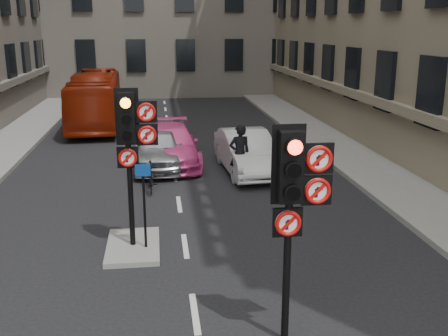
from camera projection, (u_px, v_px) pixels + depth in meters
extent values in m
cube|color=gray|center=(364.00, 160.00, 19.84)|extent=(3.00, 50.00, 0.16)
cube|color=gray|center=(133.00, 246.00, 12.10)|extent=(1.20, 2.00, 0.12)
cylinder|color=black|center=(287.00, 273.00, 8.30)|extent=(0.12, 0.12, 2.40)
cube|color=black|center=(290.00, 167.00, 7.84)|extent=(0.36, 0.28, 1.10)
cube|color=black|center=(288.00, 164.00, 7.96)|extent=(0.52, 0.03, 1.25)
cylinder|color=#FF1407|center=(295.00, 148.00, 7.51)|extent=(0.22, 0.01, 0.22)
cylinder|color=black|center=(294.00, 171.00, 7.60)|extent=(0.22, 0.01, 0.22)
cylinder|color=black|center=(294.00, 194.00, 7.69)|extent=(0.22, 0.01, 0.22)
cube|color=black|center=(318.00, 158.00, 7.84)|extent=(0.47, 0.05, 0.47)
cylinder|color=white|center=(319.00, 159.00, 7.80)|extent=(0.41, 0.02, 0.41)
torus|color=#BF0C0A|center=(319.00, 159.00, 7.79)|extent=(0.41, 0.06, 0.41)
cube|color=#BF0C0A|center=(319.00, 159.00, 7.78)|extent=(0.25, 0.01, 0.25)
cube|color=black|center=(317.00, 190.00, 7.97)|extent=(0.47, 0.05, 0.47)
cylinder|color=white|center=(317.00, 191.00, 7.93)|extent=(0.41, 0.02, 0.41)
torus|color=#BF0C0A|center=(318.00, 191.00, 7.92)|extent=(0.41, 0.06, 0.41)
cube|color=#BF0C0A|center=(318.00, 191.00, 7.91)|extent=(0.25, 0.01, 0.25)
cube|color=black|center=(287.00, 222.00, 8.05)|extent=(0.47, 0.05, 0.47)
cylinder|color=white|center=(288.00, 223.00, 8.01)|extent=(0.41, 0.02, 0.41)
torus|color=#BF0C0A|center=(288.00, 224.00, 7.99)|extent=(0.41, 0.06, 0.41)
cube|color=#BF0C0A|center=(288.00, 224.00, 7.99)|extent=(0.25, 0.01, 0.25)
cylinder|color=black|center=(131.00, 195.00, 11.77)|extent=(0.12, 0.12, 2.40)
cube|color=black|center=(127.00, 118.00, 11.31)|extent=(0.36, 0.28, 1.10)
cube|color=black|center=(127.00, 117.00, 11.43)|extent=(0.52, 0.03, 1.25)
cylinder|color=orange|center=(125.00, 103.00, 10.98)|extent=(0.22, 0.02, 0.22)
cylinder|color=black|center=(126.00, 120.00, 11.07)|extent=(0.22, 0.02, 0.22)
cylinder|color=black|center=(127.00, 136.00, 11.16)|extent=(0.22, 0.02, 0.22)
cube|color=black|center=(146.00, 112.00, 11.31)|extent=(0.47, 0.05, 0.47)
cylinder|color=white|center=(146.00, 112.00, 11.27)|extent=(0.41, 0.02, 0.41)
torus|color=#BF0C0A|center=(146.00, 112.00, 11.26)|extent=(0.41, 0.06, 0.41)
cube|color=#BF0C0A|center=(146.00, 112.00, 11.25)|extent=(0.25, 0.02, 0.25)
cube|color=black|center=(147.00, 135.00, 11.44)|extent=(0.47, 0.05, 0.47)
cylinder|color=white|center=(147.00, 135.00, 11.40)|extent=(0.41, 0.02, 0.41)
torus|color=#BF0C0A|center=(147.00, 135.00, 11.39)|extent=(0.41, 0.06, 0.41)
cube|color=#BF0C0A|center=(147.00, 135.00, 11.38)|extent=(0.25, 0.02, 0.25)
cube|color=black|center=(128.00, 157.00, 11.52)|extent=(0.47, 0.05, 0.47)
cylinder|color=white|center=(128.00, 158.00, 11.48)|extent=(0.41, 0.02, 0.41)
torus|color=#BF0C0A|center=(128.00, 158.00, 11.46)|extent=(0.41, 0.06, 0.41)
cube|color=#BF0C0A|center=(128.00, 158.00, 11.46)|extent=(0.25, 0.02, 0.25)
imported|color=#96989D|center=(158.00, 148.00, 18.88)|extent=(1.80, 4.26, 1.44)
imported|color=silver|center=(247.00, 152.00, 18.30)|extent=(1.83, 4.54, 1.47)
imported|color=#D33E85|center=(171.00, 145.00, 19.44)|extent=(2.14, 4.92, 1.41)
imported|color=maroon|center=(96.00, 99.00, 27.05)|extent=(2.63, 9.68, 2.67)
imported|color=black|center=(151.00, 177.00, 16.31)|extent=(0.44, 1.49, 0.89)
imported|color=black|center=(240.00, 154.00, 16.95)|extent=(0.79, 0.60, 1.95)
cylinder|color=black|center=(144.00, 207.00, 11.68)|extent=(0.06, 0.06, 1.92)
cube|color=navy|center=(143.00, 170.00, 11.41)|extent=(0.34, 0.07, 0.27)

